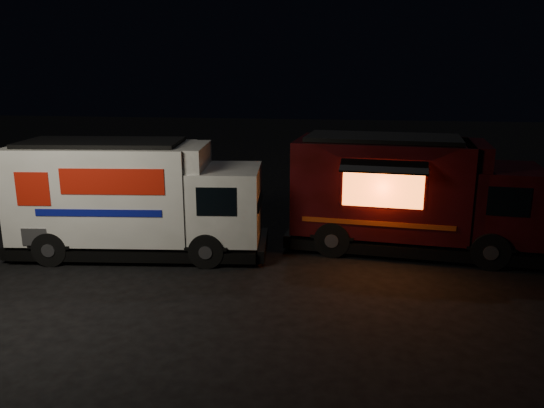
{
  "coord_description": "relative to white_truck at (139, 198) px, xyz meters",
  "views": [
    {
      "loc": [
        3.99,
        -11.8,
        4.75
      ],
      "look_at": [
        2.08,
        2.0,
        1.19
      ],
      "focal_mm": 35.0,
      "sensor_mm": 36.0,
      "label": 1
    }
  ],
  "objects": [
    {
      "name": "ground",
      "position": [
        1.25,
        -0.94,
        -1.49
      ],
      "size": [
        80.0,
        80.0,
        0.0
      ],
      "primitive_type": "plane",
      "color": "black",
      "rests_on": "ground"
    },
    {
      "name": "white_truck",
      "position": [
        0.0,
        0.0,
        0.0
      ],
      "size": [
        6.79,
        2.9,
        2.99
      ],
      "primitive_type": null,
      "rotation": [
        0.0,
        0.0,
        0.1
      ],
      "color": "white",
      "rests_on": "ground"
    },
    {
      "name": "red_truck",
      "position": [
        7.08,
        1.29,
        0.03
      ],
      "size": [
        6.77,
        3.07,
        3.05
      ],
      "primitive_type": null,
      "rotation": [
        0.0,
        0.0,
        -0.1
      ],
      "color": "#3B0A0F",
      "rests_on": "ground"
    }
  ]
}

